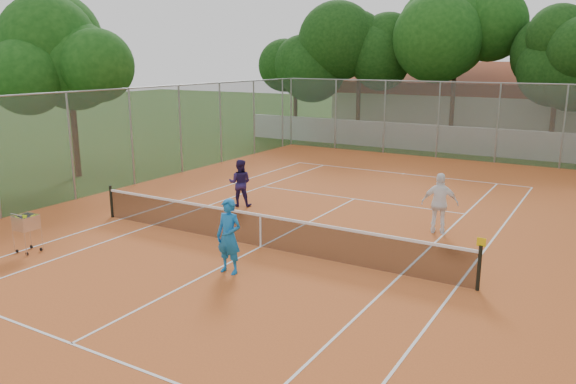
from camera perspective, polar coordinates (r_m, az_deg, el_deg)
The scene contains 12 objects.
ground at distance 15.88m, azimuth -2.78°, elevation -5.65°, with size 120.00×120.00×0.00m, color #1D3D10.
court_pad at distance 15.88m, azimuth -2.78°, elevation -5.62°, with size 18.00×34.00×0.02m, color #C25B25.
court_lines at distance 15.87m, azimuth -2.78°, elevation -5.58°, with size 10.98×23.78×0.01m, color white.
tennis_net at distance 15.72m, azimuth -2.80°, elevation -3.90°, with size 11.88×0.10×0.98m, color black.
perimeter_fence at distance 15.34m, azimuth -2.86°, elevation 1.42°, with size 18.00×34.00×4.00m, color slate.
boundary_wall at distance 32.87m, azimuth 15.85°, elevation 5.18°, with size 26.00×0.30×1.50m, color silver.
clubhouse at distance 42.86m, azimuth 16.93°, elevation 8.88°, with size 16.40×9.00×4.40m, color beige.
tropical_trees at distance 35.48m, azimuth 17.60°, elevation 12.54°, with size 29.00×19.00×10.00m, color black.
player_near at distance 13.80m, azimuth -6.02°, elevation -4.50°, with size 0.68×0.45×1.87m, color blue.
player_far_left at distance 20.05m, azimuth -4.90°, elevation 0.93°, with size 0.82×0.64×1.68m, color #261B51.
player_far_right at distance 17.45m, azimuth 15.17°, elevation -1.12°, with size 1.08×0.45×1.85m, color white.
ball_hopper at distance 16.80m, azimuth -24.97°, elevation -3.73°, with size 0.55×0.55×1.15m, color silver.
Camera 1 is at (8.31, -12.49, 5.20)m, focal length 35.00 mm.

